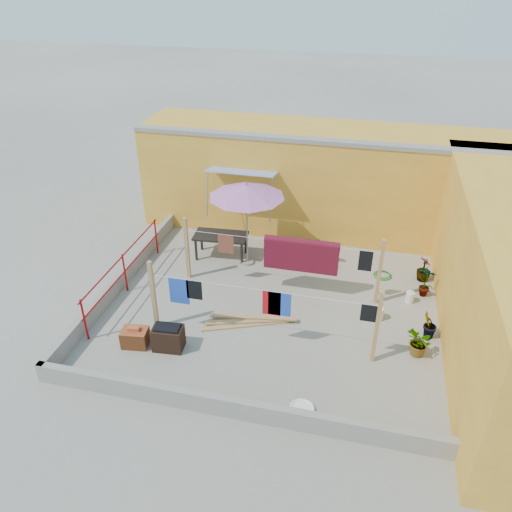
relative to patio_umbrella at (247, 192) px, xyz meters
name	(u,v)px	position (x,y,z in m)	size (l,w,h in m)	color
ground	(272,307)	(1.13, -1.88, -2.21)	(80.00, 80.00, 0.00)	#9E998E
wall_back	(320,179)	(1.63, 2.81, -0.60)	(11.00, 3.27, 3.21)	gold
wall_right	(512,280)	(6.33, -1.88, -0.61)	(2.40, 9.00, 3.20)	gold
parapet_front	(234,408)	(1.13, -5.46, -1.99)	(8.30, 0.16, 0.44)	gray
parapet_left	(122,278)	(-2.95, -1.88, -1.99)	(0.16, 7.30, 0.44)	gray
red_railing	(124,267)	(-2.72, -2.08, -1.49)	(0.05, 4.20, 1.10)	#A51012
clothesline_rig	(294,261)	(1.55, -1.36, -1.14)	(5.09, 2.35, 1.80)	tan
patio_umbrella	(247,192)	(0.00, 0.00, 0.00)	(2.58, 2.58, 2.47)	gray
outdoor_table	(221,237)	(-0.83, 0.18, -1.57)	(1.58, 0.87, 0.71)	black
brick_stack	(135,337)	(-1.57, -4.01, -2.00)	(0.63, 0.49, 0.50)	#A24F25
lumber_pile	(249,321)	(0.73, -2.67, -2.15)	(2.18, 0.97, 0.14)	tan
brazier	(168,338)	(-0.80, -3.93, -1.92)	(0.70, 0.50, 0.60)	black
white_basin	(302,409)	(2.37, -5.04, -2.17)	(0.50, 0.50, 0.09)	silver
water_jug_a	(378,314)	(3.71, -1.78, -2.05)	(0.24, 0.24, 0.38)	silver
water_jug_b	(410,297)	(4.47, -0.87, -2.07)	(0.21, 0.21, 0.33)	silver
green_hose	(383,275)	(3.79, 0.20, -2.18)	(0.50, 0.50, 0.07)	#1B7A1C
plant_back_a	(320,249)	(1.98, 0.58, -1.83)	(0.70, 0.60, 0.77)	#1F601B
plant_back_b	(424,269)	(4.83, 0.26, -1.87)	(0.39, 0.39, 0.69)	#1F601B
plant_right_a	(426,281)	(4.83, -0.49, -1.78)	(0.45, 0.31, 0.86)	#1F601B
plant_right_b	(429,325)	(4.83, -2.21, -1.87)	(0.38, 0.31, 0.70)	#1F601B
plant_right_c	(420,343)	(4.60, -2.88, -1.88)	(0.60, 0.52, 0.67)	#1F601B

